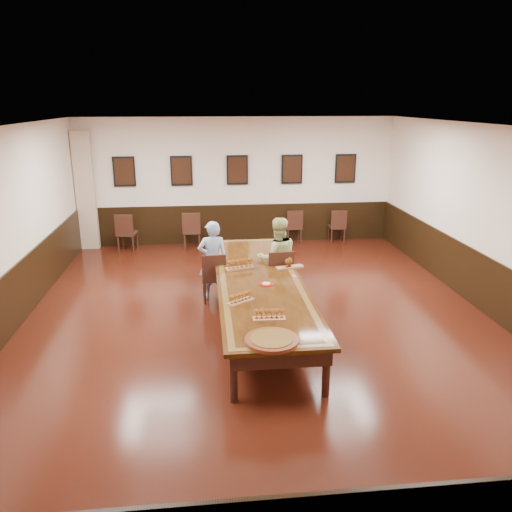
{
  "coord_description": "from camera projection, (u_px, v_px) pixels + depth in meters",
  "views": [
    {
      "loc": [
        -0.88,
        -7.7,
        3.57
      ],
      "look_at": [
        0.0,
        0.5,
        1.0
      ],
      "focal_mm": 35.0,
      "sensor_mm": 36.0,
      "label": 1
    }
  ],
  "objects": [
    {
      "name": "wall_back",
      "position": [
        237.0,
        181.0,
        12.74
      ],
      "size": [
        8.0,
        0.02,
        3.2
      ],
      "primitive_type": "cube",
      "color": "#F3E0CC",
      "rests_on": "floor"
    },
    {
      "name": "flight_c",
      "position": [
        241.0,
        298.0,
        7.27
      ],
      "size": [
        0.43,
        0.35,
        0.16
      ],
      "color": "#A36744",
      "rests_on": "conference_table"
    },
    {
      "name": "posters",
      "position": [
        237.0,
        170.0,
        12.58
      ],
      "size": [
        6.14,
        0.04,
        0.74
      ],
      "color": "black",
      "rests_on": "wall_back"
    },
    {
      "name": "wall_right",
      "position": [
        496.0,
        223.0,
        8.39
      ],
      "size": [
        0.02,
        10.0,
        3.2
      ],
      "primitive_type": "cube",
      "color": "#F3E0CC",
      "rests_on": "floor"
    },
    {
      "name": "red_plate_grp",
      "position": [
        266.0,
        284.0,
        7.99
      ],
      "size": [
        0.22,
        0.22,
        0.03
      ],
      "color": "#AF180B",
      "rests_on": "conference_table"
    },
    {
      "name": "curtain",
      "position": [
        85.0,
        191.0,
        12.22
      ],
      "size": [
        0.45,
        0.18,
        2.9
      ],
      "primitive_type": "cube",
      "color": "tan",
      "rests_on": "floor"
    },
    {
      "name": "chair_woman",
      "position": [
        279.0,
        275.0,
        9.22
      ],
      "size": [
        0.5,
        0.54,
        0.99
      ],
      "primitive_type": null,
      "rotation": [
        0.0,
        0.0,
        3.21
      ],
      "color": "black",
      "rests_on": "floor"
    },
    {
      "name": "ceiling",
      "position": [
        260.0,
        126.0,
        7.5
      ],
      "size": [
        8.0,
        10.0,
        0.02
      ],
      "primitive_type": "cube",
      "color": "white",
      "rests_on": "floor"
    },
    {
      "name": "conference_table",
      "position": [
        259.0,
        287.0,
        8.28
      ],
      "size": [
        1.4,
        5.0,
        0.76
      ],
      "color": "black",
      "rests_on": "floor"
    },
    {
      "name": "flight_a",
      "position": [
        240.0,
        264.0,
        8.72
      ],
      "size": [
        0.52,
        0.28,
        0.19
      ],
      "color": "#A36744",
      "rests_on": "conference_table"
    },
    {
      "name": "person_woman",
      "position": [
        277.0,
        258.0,
        9.24
      ],
      "size": [
        0.81,
        0.65,
        1.55
      ],
      "primitive_type": "imported",
      "rotation": [
        0.0,
        0.0,
        3.21
      ],
      "color": "#CCD384",
      "rests_on": "floor"
    },
    {
      "name": "flight_b",
      "position": [
        289.0,
        263.0,
        8.77
      ],
      "size": [
        0.51,
        0.26,
        0.18
      ],
      "color": "#A36744",
      "rests_on": "conference_table"
    },
    {
      "name": "spare_chair_b",
      "position": [
        192.0,
        230.0,
        12.5
      ],
      "size": [
        0.45,
        0.49,
        0.95
      ],
      "primitive_type": null,
      "rotation": [
        0.0,
        0.0,
        3.12
      ],
      "color": "black",
      "rests_on": "floor"
    },
    {
      "name": "flight_d",
      "position": [
        269.0,
        315.0,
        6.69
      ],
      "size": [
        0.44,
        0.15,
        0.16
      ],
      "color": "#A36744",
      "rests_on": "conference_table"
    },
    {
      "name": "pink_phone",
      "position": [
        294.0,
        276.0,
        8.37
      ],
      "size": [
        0.1,
        0.14,
        0.01
      ],
      "primitive_type": "cube",
      "rotation": [
        0.0,
        0.0,
        0.28
      ],
      "color": "#E34B6C",
      "rests_on": "conference_table"
    },
    {
      "name": "spare_chair_c",
      "position": [
        293.0,
        226.0,
        13.03
      ],
      "size": [
        0.43,
        0.47,
        0.88
      ],
      "primitive_type": null,
      "rotation": [
        0.0,
        0.0,
        3.17
      ],
      "color": "black",
      "rests_on": "floor"
    },
    {
      "name": "chair_man",
      "position": [
        214.0,
        276.0,
        9.22
      ],
      "size": [
        0.46,
        0.5,
        0.94
      ],
      "primitive_type": null,
      "rotation": [
        0.0,
        0.0,
        3.19
      ],
      "color": "black",
      "rests_on": "floor"
    },
    {
      "name": "spare_chair_d",
      "position": [
        337.0,
        226.0,
        13.07
      ],
      "size": [
        0.42,
        0.46,
        0.88
      ],
      "primitive_type": null,
      "rotation": [
        0.0,
        0.0,
        3.11
      ],
      "color": "black",
      "rests_on": "floor"
    },
    {
      "name": "spare_chair_a",
      "position": [
        127.0,
        232.0,
        12.29
      ],
      "size": [
        0.52,
        0.55,
        0.96
      ],
      "primitive_type": null,
      "rotation": [
        0.0,
        0.0,
        2.99
      ],
      "color": "black",
      "rests_on": "floor"
    },
    {
      "name": "carved_platter",
      "position": [
        272.0,
        340.0,
        6.1
      ],
      "size": [
        0.77,
        0.77,
        0.05
      ],
      "color": "#542010",
      "rests_on": "conference_table"
    },
    {
      "name": "floor",
      "position": [
        259.0,
        321.0,
        8.46
      ],
      "size": [
        8.0,
        10.0,
        0.02
      ],
      "primitive_type": "cube",
      "color": "black",
      "rests_on": "ground"
    },
    {
      "name": "wainscoting",
      "position": [
        259.0,
        293.0,
        8.31
      ],
      "size": [
        8.0,
        10.0,
        1.0
      ],
      "color": "black",
      "rests_on": "floor"
    },
    {
      "name": "person_man",
      "position": [
        213.0,
        260.0,
        9.23
      ],
      "size": [
        0.56,
        0.39,
        1.49
      ],
      "primitive_type": "imported",
      "rotation": [
        0.0,
        0.0,
        3.19
      ],
      "color": "#4A76BA",
      "rests_on": "floor"
    },
    {
      "name": "wall_front",
      "position": [
        346.0,
        420.0,
        3.23
      ],
      "size": [
        8.0,
        0.02,
        3.2
      ],
      "primitive_type": "cube",
      "color": "#F3E0CC",
      "rests_on": "floor"
    }
  ]
}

